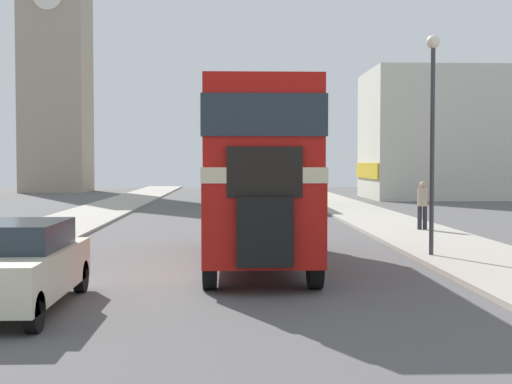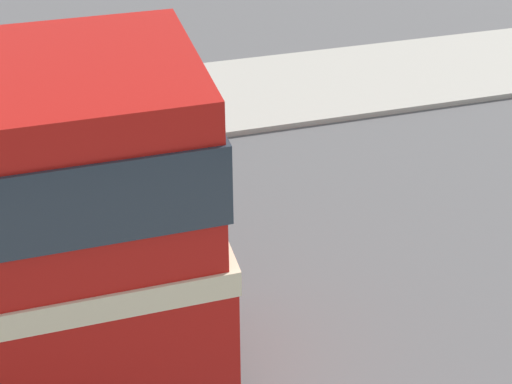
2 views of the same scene
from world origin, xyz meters
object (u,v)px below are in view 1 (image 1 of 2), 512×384
Objects in this scene: pedestrian_walking at (422,202)px; church_tower at (56,14)px; car_parked_near at (14,265)px; street_lamp at (433,111)px; double_decker_bus at (256,163)px; bus_distant at (256,162)px.

church_tower is at bearing 120.44° from pedestrian_walking.
street_lamp is (9.19, 6.27, 3.16)m from car_parked_near.
church_tower is at bearing 109.21° from double_decker_bus.
church_tower is at bearing 114.55° from street_lamp.
church_tower reaches higher than bus_distant.
bus_distant is 25.75m from street_lamp.
bus_distant is 2.51× the size of car_parked_near.
double_decker_bus is at bearing -92.13° from bus_distant.
street_lamp reaches higher than bus_distant.
bus_distant is 29.82m from church_tower.
church_tower is (-22.70, 38.64, 14.73)m from pedestrian_walking.
church_tower reaches higher than car_parked_near.
pedestrian_walking is 7.99m from street_lamp.
street_lamp is at bearing 34.29° from car_parked_near.
church_tower reaches higher than street_lamp.
car_parked_near is at bearing -128.92° from pedestrian_walking.
bus_distant is 0.35× the size of church_tower.
pedestrian_walking is (5.50, -18.18, -1.52)m from bus_distant.
double_decker_bus is 10.36m from pedestrian_walking.
double_decker_bus reaches higher than pedestrian_walking.
church_tower is (-16.23, 46.59, 13.29)m from double_decker_bus.
pedestrian_walking is 0.06× the size of church_tower.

